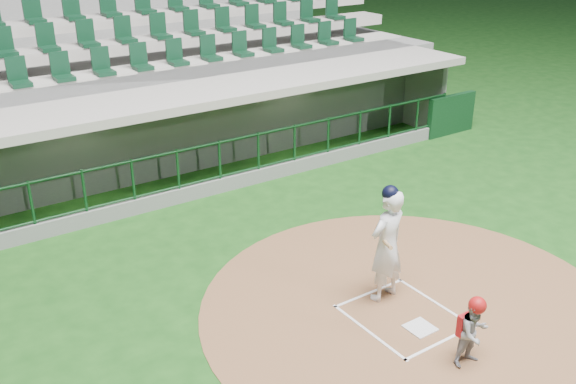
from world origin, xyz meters
name	(u,v)px	position (x,y,z in m)	size (l,w,h in m)	color
ground	(390,309)	(0.00, 0.00, 0.00)	(120.00, 120.00, 0.00)	#144212
dirt_circle	(412,308)	(0.30, -0.20, 0.01)	(7.20, 7.20, 0.01)	brown
home_plate	(420,328)	(0.00, -0.70, 0.02)	(0.43, 0.43, 0.02)	silver
batter_box_chalk	(403,316)	(0.00, -0.30, 0.02)	(1.55, 1.80, 0.01)	white
dugout_structure	(191,132)	(0.19, 7.82, 0.95)	(16.40, 3.70, 3.00)	slate
seating_deck	(136,90)	(0.00, 10.91, 1.42)	(17.00, 6.72, 5.15)	slate
batter	(387,244)	(0.13, 0.33, 1.06)	(0.94, 0.94, 2.11)	white
catcher	(473,331)	(0.00, -1.72, 0.58)	(0.55, 0.44, 1.14)	#96969C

